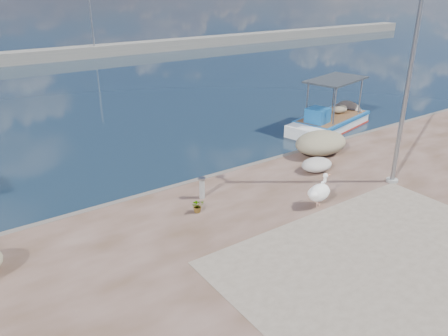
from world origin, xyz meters
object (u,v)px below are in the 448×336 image
Objects in this scene: pelican at (319,192)px; lamp_post at (405,97)px; bollard_near at (202,187)px; boat_right at (331,123)px.

lamp_post reaches higher than pelican.
lamp_post is 9.02× the size of bollard_near.
pelican is at bearing 177.18° from lamp_post.
lamp_post is at bearing -14.09° from pelican.
lamp_post is at bearing -135.26° from boat_right.
pelican is 0.17× the size of lamp_post.
lamp_post is at bearing -23.88° from bollard_near.
pelican is (-8.21, -6.88, 0.78)m from boat_right.
bollard_near is at bearing 125.18° from pelican.
lamp_post reaches higher than bollard_near.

